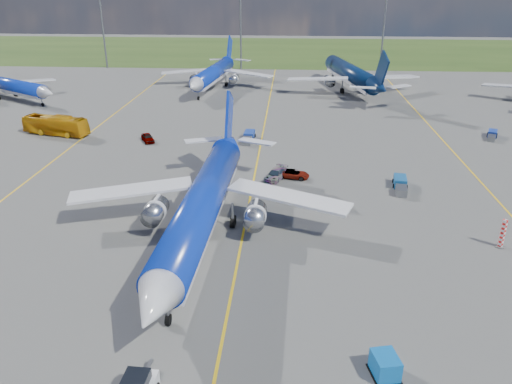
# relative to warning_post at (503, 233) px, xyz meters

# --- Properties ---
(ground) EXTENTS (400.00, 400.00, 0.00)m
(ground) POSITION_rel_warning_post_xyz_m (-26.00, -8.00, -1.50)
(ground) COLOR #535351
(ground) RESTS_ON ground
(grass_strip) EXTENTS (400.00, 80.00, 0.01)m
(grass_strip) POSITION_rel_warning_post_xyz_m (-26.00, 142.00, -1.50)
(grass_strip) COLOR #2D4719
(grass_strip) RESTS_ON ground
(taxiway_lines) EXTENTS (60.25, 160.00, 0.02)m
(taxiway_lines) POSITION_rel_warning_post_xyz_m (-25.83, 19.70, -1.49)
(taxiway_lines) COLOR yellow
(taxiway_lines) RESTS_ON ground
(floodlight_masts) EXTENTS (202.20, 0.50, 22.70)m
(floodlight_masts) POSITION_rel_warning_post_xyz_m (-16.00, 102.00, 11.06)
(floodlight_masts) COLOR slate
(floodlight_masts) RESTS_ON ground
(warning_post) EXTENTS (0.50, 0.50, 3.00)m
(warning_post) POSITION_rel_warning_post_xyz_m (0.00, 0.00, 0.00)
(warning_post) COLOR red
(warning_post) RESTS_ON ground
(bg_jet_nw) EXTENTS (41.50, 38.80, 8.70)m
(bg_jet_nw) POSITION_rel_warning_post_xyz_m (-82.49, 59.74, -1.50)
(bg_jet_nw) COLOR #0B2AA7
(bg_jet_nw) RESTS_ON ground
(bg_jet_nnw) EXTENTS (34.22, 42.41, 10.27)m
(bg_jet_nnw) POSITION_rel_warning_post_xyz_m (-39.98, 74.82, -1.50)
(bg_jet_nnw) COLOR #0B2AA7
(bg_jet_nnw) RESTS_ON ground
(bg_jet_n) EXTENTS (41.60, 49.65, 11.46)m
(bg_jet_n) POSITION_rel_warning_post_xyz_m (-7.41, 74.43, -1.50)
(bg_jet_n) COLOR #071B3F
(bg_jet_n) RESTS_ON ground
(main_airliner) EXTENTS (33.78, 43.59, 11.15)m
(main_airliner) POSITION_rel_warning_post_xyz_m (-29.97, -0.14, -1.50)
(main_airliner) COLOR #0B2AA7
(main_airliner) RESTS_ON ground
(uld_container) EXTENTS (2.00, 2.30, 1.60)m
(uld_container) POSITION_rel_warning_post_xyz_m (-14.53, -18.58, -0.70)
(uld_container) COLOR #0C5FB3
(uld_container) RESTS_ON ground
(apron_bus) EXTENTS (12.07, 5.52, 3.27)m
(apron_bus) POSITION_rel_warning_post_xyz_m (-61.21, 34.49, 0.14)
(apron_bus) COLOR orange
(apron_bus) RESTS_ON ground
(service_car_a) EXTENTS (3.24, 4.19, 1.33)m
(service_car_a) POSITION_rel_warning_post_xyz_m (-44.55, 31.62, -0.83)
(service_car_a) COLOR #999999
(service_car_a) RESTS_ON ground
(service_car_b) EXTENTS (4.52, 2.66, 1.18)m
(service_car_b) POSITION_rel_warning_post_xyz_m (-20.72, 17.17, -0.91)
(service_car_b) COLOR #999999
(service_car_b) RESTS_ON ground
(service_car_c) EXTENTS (3.50, 5.07, 1.36)m
(service_car_c) POSITION_rel_warning_post_xyz_m (-23.06, 16.61, -0.82)
(service_car_c) COLOR #999999
(service_car_c) RESTS_ON ground
(baggage_tug_w) EXTENTS (2.16, 5.55, 1.21)m
(baggage_tug_w) POSITION_rel_warning_post_xyz_m (-7.09, 14.45, -0.93)
(baggage_tug_w) COLOR #17528D
(baggage_tug_w) RESTS_ON ground
(baggage_tug_c) EXTENTS (1.78, 5.61, 1.24)m
(baggage_tug_c) POSITION_rel_warning_post_xyz_m (-28.12, 33.48, -0.92)
(baggage_tug_c) COLOR #193799
(baggage_tug_c) RESTS_ON ground
(baggage_tug_e) EXTENTS (3.03, 4.91, 1.08)m
(baggage_tug_e) POSITION_rel_warning_post_xyz_m (12.54, 37.62, -1.00)
(baggage_tug_e) COLOR #19369B
(baggage_tug_e) RESTS_ON ground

